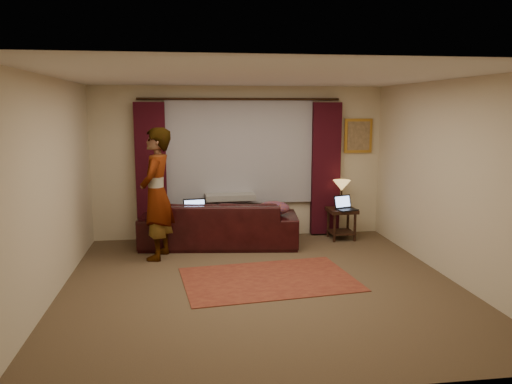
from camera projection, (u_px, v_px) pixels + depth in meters
floor at (261, 285)px, 6.38m from camera, size 5.00×5.00×0.01m
ceiling at (262, 77)px, 5.95m from camera, size 5.00×5.00×0.02m
wall_back at (240, 163)px, 8.60m from camera, size 5.00×0.02×2.60m
wall_front at (312, 234)px, 3.72m from camera, size 5.00×0.02×2.60m
wall_left at (50, 189)px, 5.82m from camera, size 0.02×5.00×2.60m
wall_right at (451, 180)px, 6.51m from camera, size 0.02×5.00×2.60m
sheer_curtain at (240, 151)px, 8.51m from camera, size 2.50×0.05×1.80m
drape_left at (151, 172)px, 8.31m from camera, size 0.50×0.14×2.30m
drape_right at (326, 169)px, 8.72m from camera, size 0.50×0.14×2.30m
curtain_rod at (240, 99)px, 8.32m from camera, size 0.04×0.04×3.40m
picture_frame at (358, 136)px, 8.79m from camera, size 0.50×0.04×0.60m
sofa at (219, 215)px, 8.15m from camera, size 2.64×1.39×1.02m
throw_blanket at (230, 181)px, 8.38m from camera, size 0.85×0.38×0.10m
clothing_pile at (273, 209)px, 8.05m from camera, size 0.64×0.57×0.23m
laptop_sofa at (196, 209)px, 7.95m from camera, size 0.43×0.45×0.27m
area_rug at (269, 279)px, 6.56m from camera, size 2.36×1.71×0.01m
end_table at (341, 224)px, 8.56m from camera, size 0.47×0.47×0.54m
tiffany_lamp at (341, 194)px, 8.56m from camera, size 0.31×0.31×0.48m
laptop_table at (347, 203)px, 8.37m from camera, size 0.43×0.45×0.24m
person at (157, 194)px, 7.36m from camera, size 0.69×0.69×1.95m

